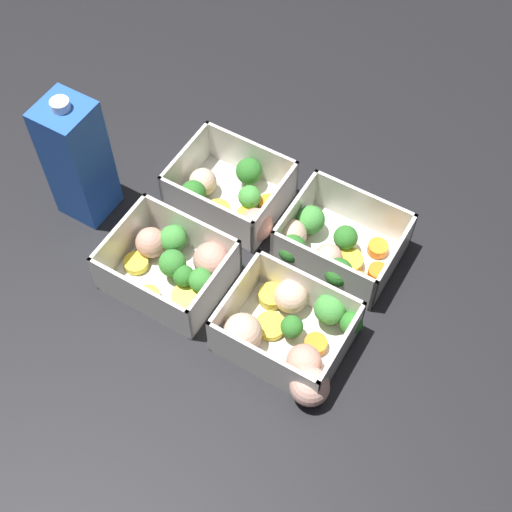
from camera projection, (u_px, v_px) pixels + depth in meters
ground_plane at (256, 266)px, 0.96m from camera, size 4.00×4.00×0.00m
container_near_left at (328, 245)px, 0.95m from camera, size 0.17×0.13×0.07m
container_near_right at (231, 195)px, 1.00m from camera, size 0.16×0.12×0.07m
container_far_left at (290, 335)px, 0.88m from camera, size 0.16×0.15×0.07m
container_far_right at (176, 263)px, 0.93m from camera, size 0.15×0.13×0.07m
juice_carton at (78, 160)px, 0.94m from camera, size 0.07×0.07×0.20m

